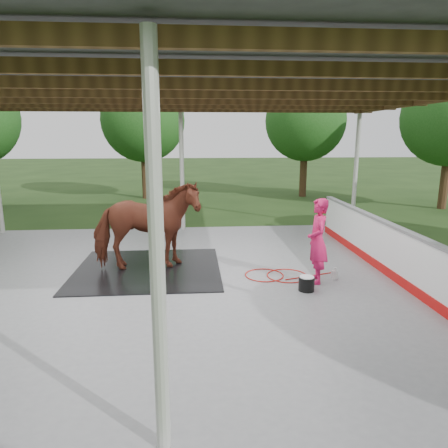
{
  "coord_description": "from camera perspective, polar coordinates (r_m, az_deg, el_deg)",
  "views": [
    {
      "loc": [
        0.32,
        -8.12,
        3.04
      ],
      "look_at": [
        0.98,
        0.19,
        1.21
      ],
      "focal_mm": 32.0,
      "sensor_mm": 36.0,
      "label": 1
    }
  ],
  "objects": [
    {
      "name": "ground",
      "position": [
        8.67,
        -6.46,
        -8.2
      ],
      "size": [
        100.0,
        100.0,
        0.0
      ],
      "primitive_type": "plane",
      "color": "#1E3814"
    },
    {
      "name": "concrete_slab",
      "position": [
        8.66,
        -6.47,
        -8.04
      ],
      "size": [
        12.0,
        10.0,
        0.05
      ],
      "primitive_type": "cube",
      "color": "slate",
      "rests_on": "ground"
    },
    {
      "name": "pavilion_structure",
      "position": [
        8.17,
        -7.17,
        18.82
      ],
      "size": [
        12.6,
        10.6,
        4.05
      ],
      "color": "beige",
      "rests_on": "ground"
    },
    {
      "name": "dasher_board",
      "position": [
        9.49,
        22.45,
        -3.5
      ],
      "size": [
        0.16,
        8.0,
        1.15
      ],
      "color": "red",
      "rests_on": "concrete_slab"
    },
    {
      "name": "tree_belt",
      "position": [
        9.05,
        -4.9,
        17.11
      ],
      "size": [
        28.0,
        28.0,
        5.8
      ],
      "color": "#382314",
      "rests_on": "ground"
    },
    {
      "name": "rubber_mat",
      "position": [
        9.38,
        -10.77,
        -6.33
      ],
      "size": [
        3.26,
        3.06,
        0.02
      ],
      "primitive_type": "cube",
      "color": "black",
      "rests_on": "concrete_slab"
    },
    {
      "name": "horse",
      "position": [
        9.11,
        -11.02,
        -0.29
      ],
      "size": [
        2.48,
        1.35,
        2.0
      ],
      "primitive_type": "imported",
      "rotation": [
        0.0,
        0.0,
        1.69
      ],
      "color": "maroon",
      "rests_on": "rubber_mat"
    },
    {
      "name": "handler",
      "position": [
        8.43,
        13.22,
        -2.38
      ],
      "size": [
        0.48,
        0.68,
        1.77
      ],
      "primitive_type": "imported",
      "rotation": [
        0.0,
        0.0,
        -1.67
      ],
      "color": "#C4144E",
      "rests_on": "concrete_slab"
    },
    {
      "name": "wash_bucket",
      "position": [
        8.13,
        11.71,
        -8.3
      ],
      "size": [
        0.31,
        0.31,
        0.29
      ],
      "color": "black",
      "rests_on": "concrete_slab"
    },
    {
      "name": "soap_bottle_a",
      "position": [
        8.87,
        15.62,
        -6.82
      ],
      "size": [
        0.11,
        0.11,
        0.28
      ],
      "primitive_type": "imported",
      "rotation": [
        0.0,
        0.0,
        -0.06
      ],
      "color": "silver",
      "rests_on": "concrete_slab"
    },
    {
      "name": "soap_bottle_b",
      "position": [
        9.04,
        15.48,
        -6.66
      ],
      "size": [
        0.14,
        0.14,
        0.22
      ],
      "primitive_type": "imported",
      "rotation": [
        0.0,
        0.0,
        -0.95
      ],
      "color": "#338CD8",
      "rests_on": "concrete_slab"
    },
    {
      "name": "hose_coil",
      "position": [
        8.89,
        7.56,
        -7.28
      ],
      "size": [
        2.07,
        0.95,
        0.02
      ],
      "color": "#AE130C",
      "rests_on": "concrete_slab"
    }
  ]
}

